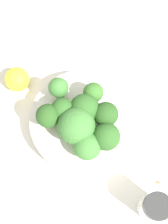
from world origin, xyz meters
name	(u,v)px	position (x,y,z in m)	size (l,w,h in m)	color
ground_plane	(84,126)	(0.00, 0.00, 0.00)	(3.00, 3.00, 0.00)	silver
bowl	(84,123)	(0.00, 0.00, 0.02)	(0.18, 0.18, 0.04)	silver
broccoli_floret_0	(106,115)	(0.03, 0.00, 0.07)	(0.04, 0.04, 0.05)	#84AD66
broccoli_floret_1	(93,93)	(0.01, 0.04, 0.07)	(0.03, 0.03, 0.05)	#84AD66
broccoli_floret_2	(59,88)	(-0.05, 0.04, 0.07)	(0.03, 0.03, 0.05)	#84AD66
broccoli_floret_3	(84,109)	(0.00, 0.01, 0.07)	(0.05, 0.05, 0.06)	#84AD66
broccoli_floret_4	(106,137)	(0.04, -0.04, 0.07)	(0.04, 0.04, 0.05)	#7A9E5B
broccoli_floret_5	(48,116)	(-0.06, -0.01, 0.07)	(0.04, 0.04, 0.06)	#84AD66
broccoli_floret_6	(63,108)	(-0.03, 0.00, 0.07)	(0.04, 0.04, 0.06)	#7A9E5B
broccoli_floret_7	(76,126)	(-0.01, -0.03, 0.08)	(0.06, 0.06, 0.07)	#84AD66
broccoli_floret_8	(87,146)	(0.01, -0.05, 0.07)	(0.04, 0.04, 0.05)	#7A9E5B
pepper_shaker	(153,207)	(0.12, -0.13, 0.04)	(0.04, 0.04, 0.07)	silver
lemon_wedge	(17,79)	(-0.13, 0.07, 0.02)	(0.05, 0.05, 0.05)	yellow
almond_crumb_0	(26,75)	(-0.12, 0.09, 0.00)	(0.01, 0.00, 0.01)	#AD7F4C
almond_crumb_1	(159,183)	(0.14, -0.09, 0.00)	(0.01, 0.00, 0.01)	olive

